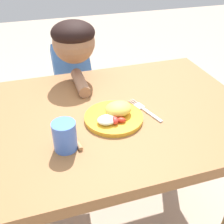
# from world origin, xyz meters

# --- Properties ---
(dining_table) EXTENTS (1.23, 0.76, 0.69)m
(dining_table) POSITION_xyz_m (0.00, 0.00, 0.59)
(dining_table) COLOR #946239
(dining_table) RESTS_ON ground_plane
(plate) EXTENTS (0.21, 0.21, 0.06)m
(plate) POSITION_xyz_m (0.07, -0.05, 0.71)
(plate) COLOR gold
(plate) RESTS_ON dining_table
(fork) EXTENTS (0.07, 0.18, 0.01)m
(fork) POSITION_xyz_m (0.20, -0.03, 0.70)
(fork) COLOR silver
(fork) RESTS_ON dining_table
(spoon) EXTENTS (0.05, 0.19, 0.01)m
(spoon) POSITION_xyz_m (-0.10, -0.07, 0.70)
(spoon) COLOR #B67F4F
(spoon) RESTS_ON dining_table
(drinking_cup) EXTENTS (0.07, 0.07, 0.10)m
(drinking_cup) POSITION_xyz_m (-0.13, -0.16, 0.74)
(drinking_cup) COLOR #4877E4
(drinking_cup) RESTS_ON dining_table
(person) EXTENTS (0.19, 0.46, 0.96)m
(person) POSITION_xyz_m (-0.00, 0.42, 0.56)
(person) COLOR #383B60
(person) RESTS_ON ground_plane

